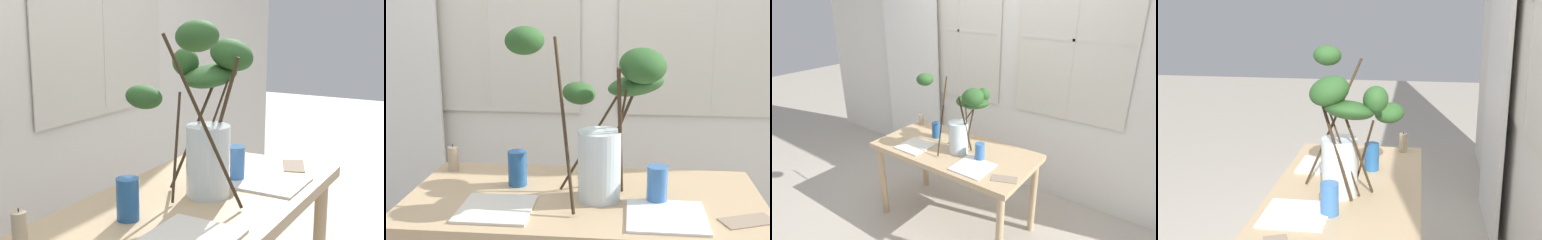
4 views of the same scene
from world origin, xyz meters
TOP-DOWN VIEW (x-y plane):
  - curtain_sheer_side at (-1.30, 0.85)m, footprint 0.84×0.03m
  - dining_table at (0.00, 0.00)m, footprint 1.38×0.70m
  - vase_with_branches at (0.08, 0.00)m, footprint 0.62×0.50m
  - drinking_glass_blue_left at (-0.28, 0.09)m, footprint 0.08×0.08m
  - drinking_glass_blue_right at (0.28, -0.03)m, footprint 0.08×0.08m
  - plate_square_left at (-0.31, -0.17)m, footprint 0.26×0.26m
  - plate_square_right at (0.31, -0.17)m, footprint 0.28×0.28m
  - pillar_candle at (-0.61, 0.24)m, footprint 0.05×0.05m

SIDE VIEW (x-z plane):
  - dining_table at x=0.00m, z-range 0.29..1.04m
  - plate_square_right at x=0.31m, z-range 0.75..0.76m
  - plate_square_left at x=-0.31m, z-range 0.75..0.76m
  - pillar_candle at x=-0.61m, z-range 0.74..0.86m
  - drinking_glass_blue_right at x=0.28m, z-range 0.75..0.89m
  - drinking_glass_blue_left at x=-0.28m, z-range 0.75..0.89m
  - vase_with_branches at x=0.08m, z-range 0.74..1.40m
  - curtain_sheer_side at x=-1.30m, z-range 0.00..2.50m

